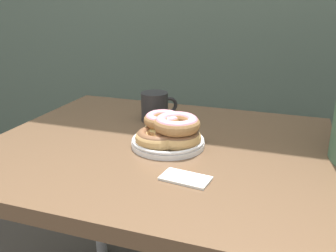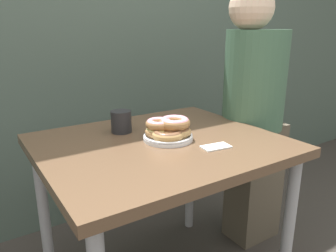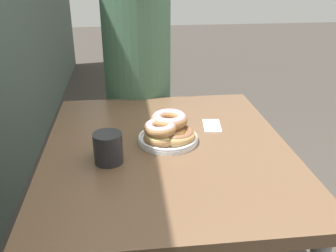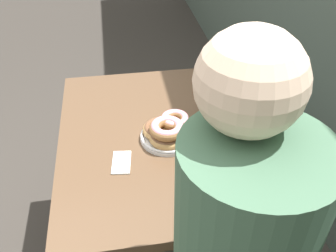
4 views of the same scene
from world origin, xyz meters
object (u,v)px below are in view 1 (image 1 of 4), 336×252
at_px(donut_plate, 168,132).
at_px(coffee_mug, 155,106).
at_px(dining_table, 158,171).
at_px(napkin, 185,178).

relative_size(donut_plate, coffee_mug, 1.95).
bearing_deg(donut_plate, dining_table, 169.17).
distance_m(dining_table, donut_plate, 0.14).
bearing_deg(coffee_mug, dining_table, -67.21).
bearing_deg(donut_plate, napkin, -59.65).
relative_size(donut_plate, napkin, 1.83).
bearing_deg(coffee_mug, donut_plate, -59.83).
distance_m(donut_plate, coffee_mug, 0.23).
xyz_separation_m(coffee_mug, napkin, (0.22, -0.38, -0.05)).
bearing_deg(napkin, dining_table, 127.01).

